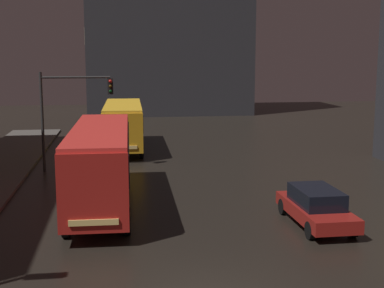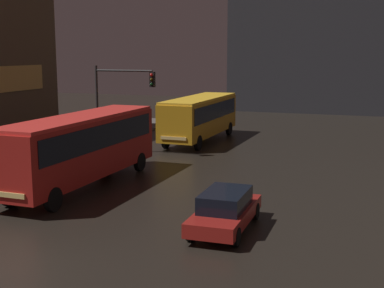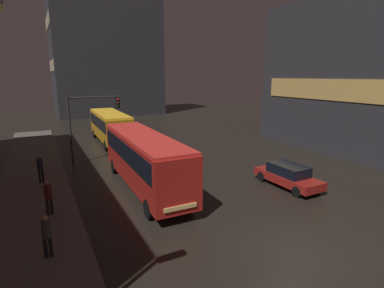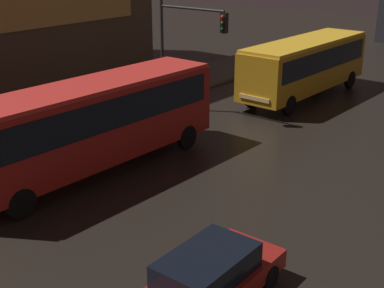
{
  "view_description": "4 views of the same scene",
  "coord_description": "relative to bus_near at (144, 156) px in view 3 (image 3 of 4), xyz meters",
  "views": [
    {
      "loc": [
        -2.15,
        -13.0,
        6.33
      ],
      "look_at": [
        1.41,
        12.15,
        2.19
      ],
      "focal_mm": 50.0,
      "sensor_mm": 36.0,
      "label": 1
    },
    {
      "loc": [
        10.26,
        -12.18,
        6.38
      ],
      "look_at": [
        1.5,
        12.93,
        1.76
      ],
      "focal_mm": 50.0,
      "sensor_mm": 36.0,
      "label": 2
    },
    {
      "loc": [
        -8.43,
        -7.33,
        6.88
      ],
      "look_at": [
        0.02,
        8.83,
        2.7
      ],
      "focal_mm": 28.0,
      "sensor_mm": 36.0,
      "label": 3
    },
    {
      "loc": [
        11.59,
        -2.64,
        8.1
      ],
      "look_at": [
        0.92,
        10.64,
        1.66
      ],
      "focal_mm": 50.0,
      "sensor_mm": 36.0,
      "label": 4
    }
  ],
  "objects": [
    {
      "name": "pedestrian_mid",
      "position": [
        -5.46,
        -1.55,
        -0.91
      ],
      "size": [
        0.45,
        0.45,
        1.76
      ],
      "rotation": [
        0.0,
        0.0,
        1.94
      ],
      "color": "black",
      "rests_on": "sidewalk_left"
    },
    {
      "name": "building_right_block",
      "position": [
        21.92,
        -0.32,
        4.72
      ],
      "size": [
        10.07,
        19.01,
        13.63
      ],
      "color": "#2D2D33",
      "rests_on": "ground"
    },
    {
      "name": "pedestrian_near",
      "position": [
        -5.69,
        -5.44,
        -0.96
      ],
      "size": [
        0.33,
        0.33,
        1.71
      ],
      "rotation": [
        0.0,
        0.0,
        6.26
      ],
      "color": "black",
      "rests_on": "sidewalk_left"
    },
    {
      "name": "building_far_backdrop",
      "position": [
        6.61,
        40.05,
        9.35
      ],
      "size": [
        18.07,
        12.0,
        22.88
      ],
      "color": "#2D2D33",
      "rests_on": "ground"
    },
    {
      "name": "bus_near",
      "position": [
        0.0,
        0.0,
        0.0
      ],
      "size": [
        2.63,
        10.83,
        3.4
      ],
      "rotation": [
        0.0,
        0.0,
        3.12
      ],
      "color": "#AD1E19",
      "rests_on": "ground"
    },
    {
      "name": "car_taxi",
      "position": [
        8.13,
        -3.83,
        -1.36
      ],
      "size": [
        1.82,
        4.47,
        1.43
      ],
      "rotation": [
        0.0,
        0.0,
        3.15
      ],
      "color": "maroon",
      "rests_on": "ground"
    },
    {
      "name": "ground_plane",
      "position": [
        2.87,
        -9.61,
        -2.09
      ],
      "size": [
        120.0,
        120.0,
        0.0
      ],
      "primitive_type": "plane",
      "color": "black"
    },
    {
      "name": "pedestrian_far",
      "position": [
        -5.69,
        3.71,
        -0.87
      ],
      "size": [
        0.39,
        0.39,
        1.82
      ],
      "rotation": [
        0.0,
        0.0,
        1.67
      ],
      "color": "black",
      "rests_on": "sidewalk_left"
    },
    {
      "name": "sidewalk_left",
      "position": [
        -6.13,
        0.39,
        -2.02
      ],
      "size": [
        4.0,
        48.0,
        0.15
      ],
      "color": "#56514C",
      "rests_on": "ground"
    },
    {
      "name": "traffic_light_main",
      "position": [
        -1.89,
        7.54,
        1.73
      ],
      "size": [
        3.99,
        0.35,
        5.53
      ],
      "color": "#2D2D2D",
      "rests_on": "ground"
    },
    {
      "name": "bus_far",
      "position": [
        1.14,
        14.28,
        -0.15
      ],
      "size": [
        2.77,
        9.93,
        3.16
      ],
      "rotation": [
        0.0,
        0.0,
        3.12
      ],
      "color": "orange",
      "rests_on": "ground"
    }
  ]
}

